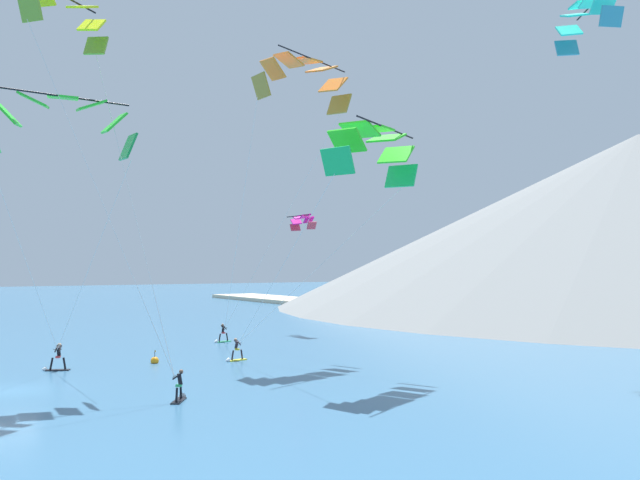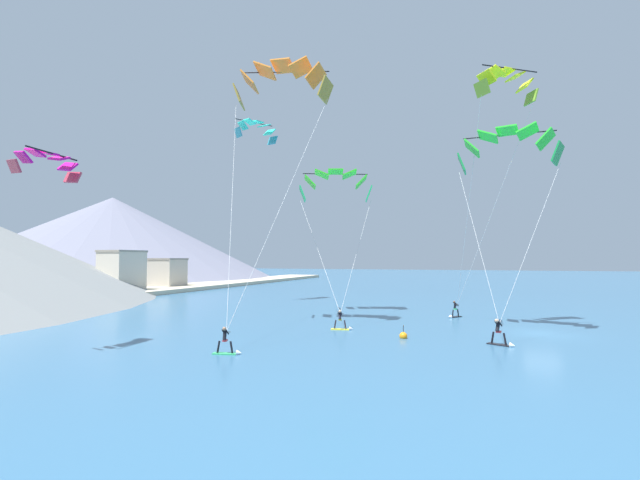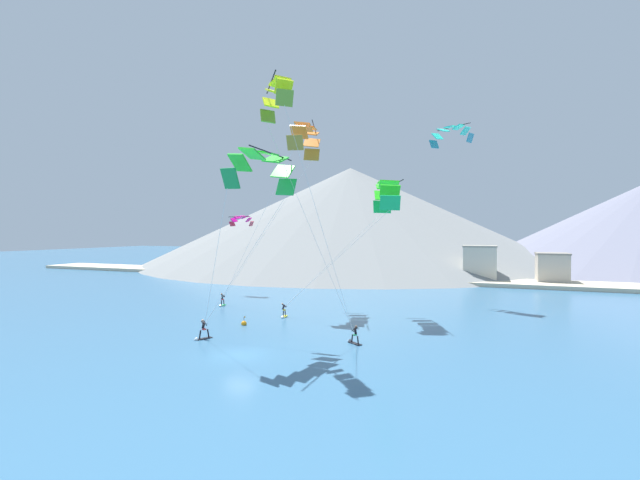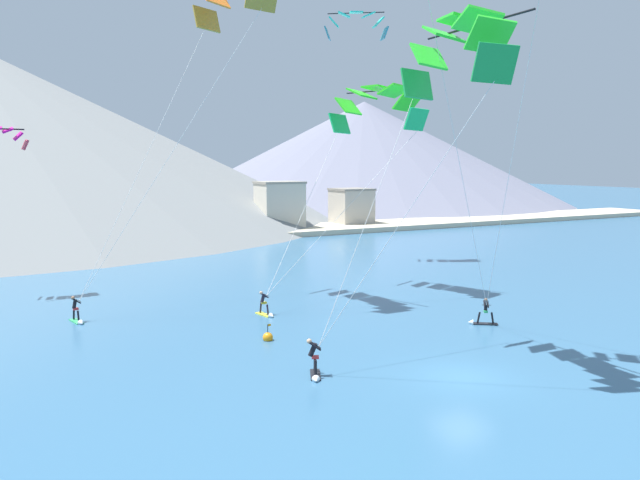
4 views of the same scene
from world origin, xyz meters
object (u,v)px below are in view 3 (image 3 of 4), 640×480
Objects in this scene: parafoil_kite_near_lead at (263,167)px; race_marker_buoy at (244,323)px; kitesurfer_far_left at (283,313)px; parafoil_kite_near_trail at (277,97)px; kitesurfer_near_trail at (353,338)px; kitesurfer_near_lead at (202,333)px; parafoil_kite_distant_high_outer at (241,220)px; parafoil_kite_distant_low_drift at (451,133)px; parafoil_kite_far_left at (386,193)px; kitesurfer_mid_center at (222,302)px; parafoil_kite_mid_center at (306,138)px.

parafoil_kite_near_lead is 14.44× the size of race_marker_buoy.
race_marker_buoy is (-2.04, -5.04, -0.29)m from kitesurfer_far_left.
parafoil_kite_near_trail is at bearing -2.58° from parafoil_kite_near_lead.
kitesurfer_near_trail reaches higher than kitesurfer_far_left.
kitesurfer_near_trail is 13.12m from kitesurfer_far_left.
kitesurfer_near_lead is at bearing -94.24° from race_marker_buoy.
kitesurfer_far_left is at bearing 67.93° from race_marker_buoy.
kitesurfer_near_trail is 20.87m from parafoil_kite_near_trail.
kitesurfer_far_left reaches higher than race_marker_buoy.
kitesurfer_far_left is 22.92m from parafoil_kite_distant_high_outer.
kitesurfer_far_left is 1.75× the size of race_marker_buoy.
kitesurfer_near_trail is at bearing -42.02° from parafoil_kite_distant_high_outer.
kitesurfer_near_trail reaches higher than race_marker_buoy.
parafoil_kite_distant_low_drift is (16.66, 16.78, 22.26)m from kitesurfer_far_left.
parafoil_kite_far_left is at bearing 72.68° from parafoil_kite_near_trail.
kitesurfer_near_lead is 0.12× the size of parafoil_kite_near_lead.
parafoil_kite_distant_low_drift is at bearing 69.27° from parafoil_kite_near_trail.
kitesurfer_near_trail is at bearing -37.05° from kitesurfer_far_left.
parafoil_kite_near_trail reaches higher than kitesurfer_near_lead.
kitesurfer_near_trail is 0.11× the size of parafoil_kite_near_lead.
kitesurfer_mid_center is at bearing -179.37° from parafoil_kite_far_left.
kitesurfer_far_left is at bearing -19.56° from kitesurfer_mid_center.
parafoil_kite_near_lead reaches higher than parafoil_kite_far_left.
kitesurfer_far_left is (-10.47, 7.91, 0.01)m from kitesurfer_near_trail.
race_marker_buoy is (-7.62, 7.47, -20.04)m from parafoil_kite_near_trail.
parafoil_kite_near_trail is 34.41m from parafoil_kite_distant_high_outer.
parafoil_kite_near_lead is (-6.23, -4.54, 14.32)m from kitesurfer_near_trail.
kitesurfer_near_lead is 24.25m from parafoil_kite_far_left.
parafoil_kite_mid_center is (-5.20, 18.03, 0.88)m from parafoil_kite_near_trail.
parafoil_kite_distant_low_drift is at bearing 34.65° from parafoil_kite_mid_center.
kitesurfer_mid_center is at bearing 134.87° from parafoil_kite_near_trail.
kitesurfer_near_lead is 11.66m from kitesurfer_far_left.
parafoil_kite_mid_center reaches higher than parafoil_kite_far_left.
parafoil_kite_near_lead is (14.87, -16.22, 14.29)m from kitesurfer_mid_center.
race_marker_buoy is at bearing -130.60° from parafoil_kite_distant_low_drift.
kitesurfer_near_lead is 0.13× the size of parafoil_kite_far_left.
parafoil_kite_mid_center reaches higher than race_marker_buoy.
kitesurfer_mid_center is at bearing 132.52° from parafoil_kite_near_lead.
kitesurfer_near_trail is at bearing -12.91° from race_marker_buoy.
kitesurfer_near_trail is at bearing 36.05° from parafoil_kite_near_lead.
kitesurfer_mid_center is 0.08× the size of parafoil_kite_mid_center.
parafoil_kite_far_left reaches higher than parafoil_kite_distant_high_outer.
race_marker_buoy is at bearing -57.91° from parafoil_kite_distant_high_outer.
kitesurfer_mid_center is at bearing 118.18° from kitesurfer_near_lead.
parafoil_kite_mid_center is 12.73m from parafoil_kite_far_left.
kitesurfer_mid_center is 23.42m from parafoil_kite_mid_center.
parafoil_kite_near_lead is at bearing -77.85° from parafoil_kite_mid_center.
parafoil_kite_near_trail is at bearing -73.91° from parafoil_kite_mid_center.
kitesurfer_near_trail is at bearing -91.21° from parafoil_kite_far_left.
parafoil_kite_distant_high_outer is at bearing -175.38° from parafoil_kite_distant_low_drift.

